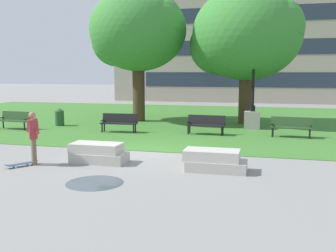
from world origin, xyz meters
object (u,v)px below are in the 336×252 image
Objects in this scene: concrete_block_center at (98,153)px; person_skateboarder at (33,135)px; concrete_block_left at (214,161)px; park_bench_near_left at (291,126)px; park_bench_far_left at (119,122)px; lamp_post_left at (252,109)px; park_bench_near_right at (206,123)px; trash_bin at (60,117)px; park_bench_far_right at (15,119)px; skateboard at (21,164)px.

person_skateboarder reaches higher than concrete_block_center.
concrete_block_left is 1.02× the size of park_bench_near_left.
park_bench_near_left is (6.47, 6.69, 0.23)m from concrete_block_center.
park_bench_far_left is 0.37× the size of lamp_post_left.
park_bench_near_right is at bearing 100.72° from concrete_block_left.
concrete_block_left is 8.44m from park_bench_far_left.
park_bench_near_left and park_bench_far_left have the same top height.
trash_bin is (-3.79, 8.37, -0.47)m from person_skateboarder.
person_skateboarder is 8.55m from park_bench_far_right.
person_skateboarder reaches higher than concrete_block_left.
park_bench_near_left is 3.01m from lamp_post_left.
park_bench_far_left is 6.92m from lamp_post_left.
concrete_block_center is 2.41m from skateboard.
park_bench_near_left is (8.34, 7.48, -0.43)m from person_skateboarder.
lamp_post_left is at bearing 62.75° from concrete_block_center.
concrete_block_center is at bearing -111.74° from park_bench_near_right.
park_bench_near_right is at bearing 68.26° from concrete_block_center.
person_skateboarder reaches higher than park_bench_near_right.
lamp_post_left is at bearing 50.76° from park_bench_near_right.
trash_bin is (-10.31, -1.46, -0.51)m from lamp_post_left.
trash_bin is at bearing 114.38° from person_skateboarder.
concrete_block_left is at bearing -39.15° from trash_bin.
concrete_block_center reaches higher than skateboard.
lamp_post_left is at bearing 8.06° from trash_bin.
park_bench_near_right reaches higher than concrete_block_center.
park_bench_near_left is 1.00× the size of park_bench_far_right.
park_bench_near_left is 1.91× the size of trash_bin.
lamp_post_left is (6.29, 2.83, 0.48)m from park_bench_far_left.
concrete_block_center is 1.90× the size of skateboard.
person_skateboarder is 1.78× the size of trash_bin.
park_bench_far_left is at bearing 104.80° from concrete_block_center.
park_bench_far_right is at bearing 126.34° from skateboard.
park_bench_near_left is 1.00× the size of park_bench_far_left.
park_bench_far_right is at bearing -165.00° from lamp_post_left.
park_bench_far_right is (-5.38, 6.64, -0.43)m from person_skateboarder.
person_skateboarder is 11.79m from lamp_post_left.
park_bench_near_right is (-3.87, -0.16, 0.00)m from park_bench_near_left.
skateboard is (-5.99, -0.94, -0.22)m from concrete_block_left.
skateboard is at bearing -121.71° from park_bench_near_right.
park_bench_near_left is at bearing 41.88° from person_skateboarder.
trash_bin is (-3.54, 8.70, 0.42)m from skateboard.
concrete_block_left is at bearing -79.28° from park_bench_near_right.
skateboard is at bearing -137.73° from park_bench_near_left.
park_bench_far_left is (-1.64, 6.20, 0.23)m from concrete_block_center.
person_skateboarder is at bearing -65.62° from trash_bin.
trash_bin is at bearing 161.16° from park_bench_far_left.
person_skateboarder is 8.58m from park_bench_near_right.
person_skateboarder reaches higher than skateboard.
skateboard is 0.20× the size of lamp_post_left.
lamp_post_left is at bearing 56.30° from skateboard.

